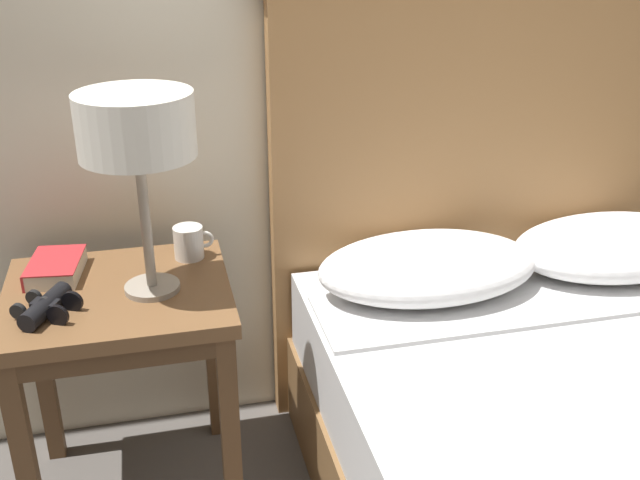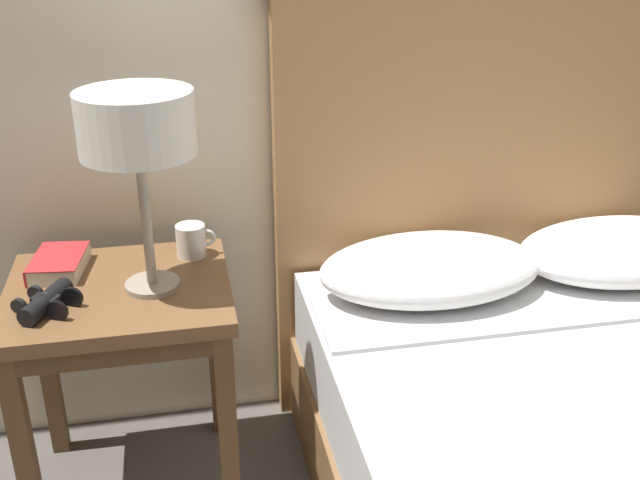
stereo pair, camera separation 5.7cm
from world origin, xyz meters
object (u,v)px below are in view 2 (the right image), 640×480
at_px(table_lamp, 137,129).
at_px(book_on_nightstand, 58,264).
at_px(nightstand, 122,320).
at_px(coffee_mug, 192,240).
at_px(binoculars_pair, 47,302).

relative_size(table_lamp, book_on_nightstand, 2.47).
relative_size(nightstand, coffee_mug, 5.92).
bearing_deg(nightstand, table_lamp, -15.30).
relative_size(table_lamp, coffee_mug, 4.60).
height_order(book_on_nightstand, binoculars_pair, binoculars_pair).
xyz_separation_m(book_on_nightstand, binoculars_pair, (-0.00, -0.20, 0.00)).
xyz_separation_m(book_on_nightstand, coffee_mug, (0.33, 0.03, 0.02)).
relative_size(table_lamp, binoculars_pair, 2.91).
height_order(nightstand, coffee_mug, coffee_mug).
bearing_deg(table_lamp, nightstand, 164.70).
bearing_deg(binoculars_pair, nightstand, 31.27).
distance_m(table_lamp, coffee_mug, 0.40).
bearing_deg(book_on_nightstand, coffee_mug, 4.80).
bearing_deg(coffee_mug, binoculars_pair, -145.54).
bearing_deg(coffee_mug, book_on_nightstand, -175.20).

